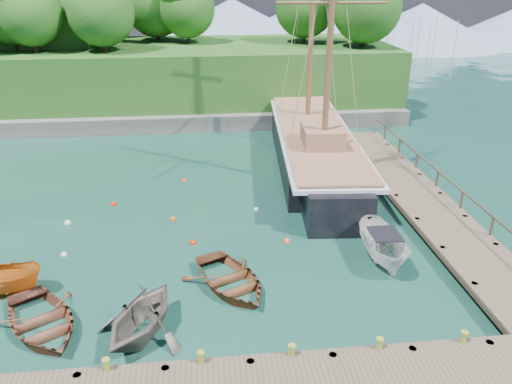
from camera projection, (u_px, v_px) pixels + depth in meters
ground at (224, 286)px, 21.27m from camera, size 160.00×160.00×0.00m
dock_east at (418, 197)px, 28.59m from camera, size 3.20×24.00×1.10m
bollard_0 at (110, 384)px, 16.25m from camera, size 0.26×0.26×0.45m
bollard_1 at (202, 377)px, 16.54m from camera, size 0.26×0.26×0.45m
bollard_2 at (291, 369)px, 16.84m from camera, size 0.26×0.26×0.45m
bollard_3 at (377, 362)px, 17.14m from camera, size 0.26×0.26×0.45m
bollard_4 at (460, 356)px, 17.44m from camera, size 0.26×0.26×0.45m
rowboat_0 at (43, 329)px, 18.72m from camera, size 5.17×5.59×0.95m
rowboat_1 at (143, 335)px, 18.44m from camera, size 4.78×5.05×2.09m
rowboat_2 at (230, 287)px, 21.22m from camera, size 4.83×5.46×0.94m
motorboat_orange at (0, 293)px, 20.80m from camera, size 4.07×1.96×1.51m
cabin_boat_white at (382, 261)px, 23.12m from camera, size 1.65×4.37×1.69m
schooner at (314, 150)px, 33.94m from camera, size 6.33×26.84×19.54m
mooring_buoy_0 at (64, 255)px, 23.56m from camera, size 0.30×0.30×0.30m
mooring_buoy_1 at (173, 220)px, 26.92m from camera, size 0.30×0.30×0.30m
mooring_buoy_2 at (193, 243)px, 24.60m from camera, size 0.34×0.34×0.34m
mooring_buoy_3 at (256, 210)px, 27.98m from camera, size 0.31×0.31×0.31m
mooring_buoy_4 at (114, 205)px, 28.63m from camera, size 0.34×0.34×0.34m
mooring_buoy_5 at (184, 181)px, 31.79m from camera, size 0.30×0.30×0.30m
mooring_buoy_6 at (68, 223)px, 26.50m from camera, size 0.34×0.34×0.34m
mooring_buoy_7 at (287, 242)px, 24.73m from camera, size 0.35×0.35×0.35m
headland at (67, 50)px, 46.18m from camera, size 51.00×19.31×12.90m
distant_ridge at (228, 21)px, 83.42m from camera, size 117.00×40.00×10.00m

